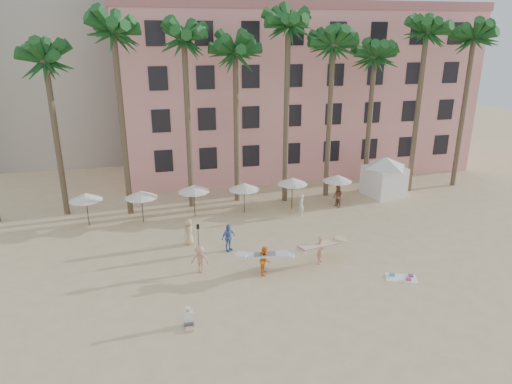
{
  "coord_description": "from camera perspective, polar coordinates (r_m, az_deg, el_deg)",
  "views": [
    {
      "loc": [
        -7.91,
        -21.32,
        13.71
      ],
      "look_at": [
        -1.54,
        6.0,
        4.0
      ],
      "focal_mm": 32.0,
      "sensor_mm": 36.0,
      "label": 1
    }
  ],
  "objects": [
    {
      "name": "beachgoers",
      "position": [
        32.27,
        -0.22,
        -4.26
      ],
      "size": [
        13.66,
        9.46,
        1.91
      ],
      "color": "tan",
      "rests_on": "ground"
    },
    {
      "name": "carrier_white",
      "position": [
        27.65,
        1.13,
        -8.39
      ],
      "size": [
        2.97,
        1.42,
        1.79
      ],
      "color": "orange",
      "rests_on": "ground"
    },
    {
      "name": "pink_hotel",
      "position": [
        49.94,
        4.44,
        12.47
      ],
      "size": [
        35.0,
        14.0,
        16.0
      ],
      "primitive_type": "cube",
      "color": "pink",
      "rests_on": "ground"
    },
    {
      "name": "umbrella_row",
      "position": [
        36.02,
        -4.62,
        0.61
      ],
      "size": [
        22.5,
        2.7,
        2.73
      ],
      "color": "#332B23",
      "rests_on": "ground"
    },
    {
      "name": "cabana",
      "position": [
        42.16,
        15.78,
        2.32
      ],
      "size": [
        5.33,
        5.33,
        3.5
      ],
      "color": "white",
      "rests_on": "ground"
    },
    {
      "name": "seated_man",
      "position": [
        23.64,
        -8.42,
        -15.54
      ],
      "size": [
        0.45,
        0.79,
        1.02
      ],
      "color": "#3F3F4C",
      "rests_on": "ground"
    },
    {
      "name": "ground",
      "position": [
        26.55,
        6.32,
        -12.12
      ],
      "size": [
        120.0,
        120.0,
        0.0
      ],
      "primitive_type": "plane",
      "color": "#D1B789",
      "rests_on": "ground"
    },
    {
      "name": "beach_towel",
      "position": [
        28.92,
        17.78,
        -10.13
      ],
      "size": [
        2.05,
        1.62,
        0.14
      ],
      "color": "white",
      "rests_on": "ground"
    },
    {
      "name": "carrier_yellow",
      "position": [
        29.1,
        8.12,
        -6.94
      ],
      "size": [
        3.27,
        1.75,
        1.85
      ],
      "color": "tan",
      "rests_on": "ground"
    },
    {
      "name": "palm_row",
      "position": [
        37.29,
        -0.08,
        17.95
      ],
      "size": [
        44.4,
        5.4,
        16.3
      ],
      "color": "brown",
      "rests_on": "ground"
    },
    {
      "name": "paddle",
      "position": [
        29.79,
        -7.23,
        -5.45
      ],
      "size": [
        0.18,
        0.04,
        2.23
      ],
      "color": "black",
      "rests_on": "ground"
    }
  ]
}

